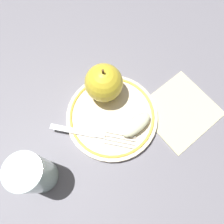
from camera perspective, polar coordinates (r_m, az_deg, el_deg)
ground_plane at (r=0.50m, az=-1.77°, el=-2.41°), size 2.00×2.00×0.00m
plate at (r=0.49m, az=-0.00°, el=-1.13°), size 0.21×0.21×0.02m
apple_red_whole at (r=0.47m, az=-2.16°, el=7.62°), size 0.08×0.08×0.09m
apple_slice_front at (r=0.47m, az=6.34°, el=-3.32°), size 0.05×0.08×0.02m
fork at (r=0.47m, az=-5.89°, el=-5.70°), size 0.18×0.10×0.00m
drinking_glass at (r=0.45m, az=-19.89°, el=-14.99°), size 0.07×0.07×0.11m
napkin_folded at (r=0.53m, az=17.33°, el=0.38°), size 0.18×0.18×0.01m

